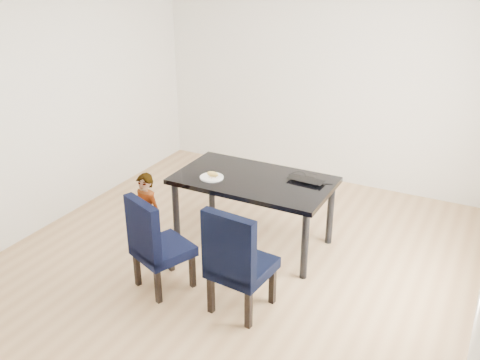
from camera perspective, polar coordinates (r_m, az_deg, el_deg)
The scene contains 11 objects.
floor at distance 5.41m, azimuth -0.99°, elevation -9.08°, with size 4.50×5.00×0.01m, color tan.
wall_back at distance 7.02m, azimuth 8.84°, elevation 10.56°, with size 4.50×0.01×2.70m, color white.
wall_left at distance 6.16m, azimuth -20.04°, elevation 7.52°, with size 0.01×5.00×2.70m, color white.
dining_table at distance 5.60m, azimuth 1.41°, elevation -3.34°, with size 1.60×0.90×0.75m, color black.
chair_left at distance 4.91m, azimuth -8.23°, elevation -6.57°, with size 0.45×0.47×0.94m, color black.
chair_right at distance 4.57m, azimuth 0.23°, elevation -8.35°, with size 0.48×0.50×1.00m, color black.
child at distance 5.41m, azimuth -9.93°, elevation -3.84°, with size 0.33×0.22×0.90m, color #D65E12.
plate at distance 5.46m, azimuth -3.04°, elevation 0.29°, with size 0.24×0.24×0.01m, color white.
sandwich at distance 5.45m, azimuth -2.93°, elevation 0.64°, with size 0.13×0.06×0.05m, color gold.
laptop at distance 5.44m, azimuth 7.27°, elevation 0.14°, with size 0.37×0.24×0.03m, color black.
cable_tangle at distance 5.41m, azimuth 6.17°, elevation -0.05°, with size 0.16×0.16×0.01m, color black.
Camera 1 is at (2.17, -3.98, 2.94)m, focal length 40.00 mm.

